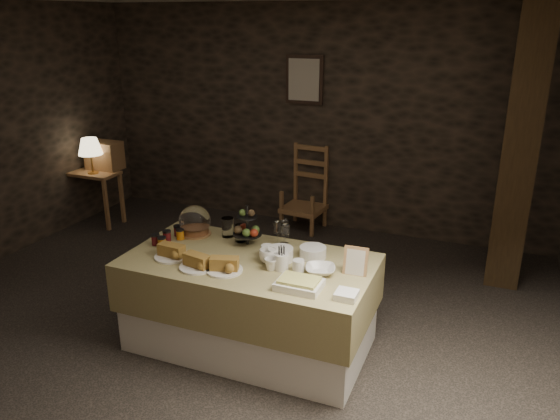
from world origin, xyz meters
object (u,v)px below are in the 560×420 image
at_px(wine_rack, 104,155).
at_px(chair, 306,192).
at_px(buffet_table, 250,297).
at_px(timber_column, 520,151).
at_px(table_lamp, 90,147).
at_px(fruit_stand, 247,229).
at_px(console_table, 94,182).

xyz_separation_m(wine_rack, chair, (2.38, 0.69, -0.39)).
bearing_deg(buffet_table, timber_column, 46.68).
bearing_deg(table_lamp, buffet_table, -30.09).
bearing_deg(table_lamp, wine_rack, 90.00).
distance_m(wine_rack, chair, 2.51).
height_order(chair, fruit_stand, fruit_stand).
height_order(buffet_table, wine_rack, wine_rack).
bearing_deg(buffet_table, fruit_stand, 116.99).
bearing_deg(wine_rack, buffet_table, -33.43).
relative_size(table_lamp, wine_rack, 1.02).
bearing_deg(console_table, table_lamp, -45.00).
xyz_separation_m(chair, timber_column, (2.26, -0.67, 0.86)).
distance_m(table_lamp, timber_column, 4.66).
height_order(buffet_table, console_table, buffet_table).
distance_m(buffet_table, timber_column, 2.76).
height_order(table_lamp, timber_column, timber_column).
bearing_deg(timber_column, wine_rack, -179.73).
xyz_separation_m(table_lamp, chair, (2.38, 0.92, -0.54)).
bearing_deg(console_table, wine_rack, 74.48).
relative_size(console_table, timber_column, 0.25).
height_order(timber_column, fruit_stand, timber_column).
bearing_deg(timber_column, table_lamp, -176.89).
relative_size(console_table, table_lamp, 1.54).
relative_size(buffet_table, console_table, 2.80).
relative_size(console_table, chair, 0.85).
height_order(wine_rack, timber_column, timber_column).
height_order(table_lamp, wine_rack, table_lamp).
distance_m(table_lamp, fruit_stand, 3.06).
bearing_deg(wine_rack, timber_column, 0.27).
distance_m(chair, timber_column, 2.51).
distance_m(console_table, fruit_stand, 3.14).
relative_size(buffet_table, timber_column, 0.71).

